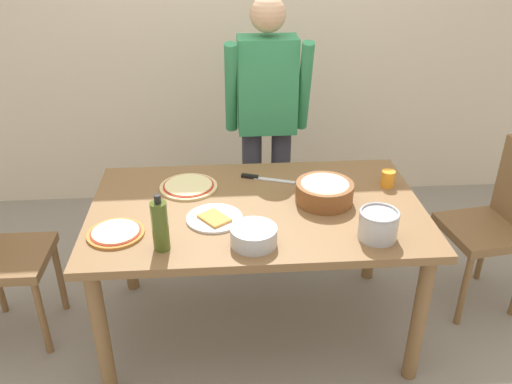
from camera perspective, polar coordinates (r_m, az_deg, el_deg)
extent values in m
plane|color=gray|center=(3.01, 0.07, -14.16)|extent=(8.00, 8.00, 0.00)
cube|color=beige|center=(3.89, -1.76, 17.39)|extent=(5.60, 0.10, 2.60)
cube|color=brown|center=(2.57, 0.08, -1.90)|extent=(1.60, 0.96, 0.04)
cylinder|color=brown|center=(2.53, -16.22, -14.50)|extent=(0.07, 0.07, 0.72)
cylinder|color=brown|center=(2.63, 17.06, -12.85)|extent=(0.07, 0.07, 0.72)
cylinder|color=brown|center=(3.16, -13.67, -4.66)|extent=(0.07, 0.07, 0.72)
cylinder|color=brown|center=(3.23, 12.40, -3.66)|extent=(0.07, 0.07, 0.72)
cylinder|color=#2D2D38|center=(3.39, -0.43, -0.05)|extent=(0.12, 0.12, 0.85)
cylinder|color=#2D2D38|center=(3.41, 2.60, 0.05)|extent=(0.12, 0.12, 0.85)
cube|color=#338C59|center=(3.13, 1.21, 11.37)|extent=(0.34, 0.20, 0.55)
cylinder|color=#338C59|center=(3.07, -2.69, 11.01)|extent=(0.07, 0.21, 0.55)
cylinder|color=#338C59|center=(3.11, 5.23, 11.15)|extent=(0.07, 0.21, 0.55)
sphere|color=tan|center=(3.04, 1.29, 18.53)|extent=(0.20, 0.20, 0.20)
cube|color=brown|center=(2.97, -25.04, -6.46)|extent=(0.40, 0.40, 0.05)
cylinder|color=brown|center=(2.92, -21.92, -12.41)|extent=(0.04, 0.04, 0.45)
cylinder|color=brown|center=(3.18, -20.28, -8.47)|extent=(0.04, 0.04, 0.45)
cube|color=brown|center=(3.16, 23.16, -3.82)|extent=(0.45, 0.45, 0.05)
cylinder|color=brown|center=(3.32, 18.33, -6.39)|extent=(0.04, 0.04, 0.45)
cylinder|color=brown|center=(3.09, 21.37, -9.80)|extent=(0.04, 0.04, 0.45)
cylinder|color=brown|center=(3.49, 23.19, -5.50)|extent=(0.04, 0.04, 0.45)
cylinder|color=beige|center=(2.75, -7.24, 0.55)|extent=(0.29, 0.29, 0.01)
cylinder|color=#B22D1E|center=(2.74, -7.25, 0.70)|extent=(0.26, 0.26, 0.00)
cylinder|color=beige|center=(2.74, -7.25, 0.78)|extent=(0.24, 0.24, 0.00)
cylinder|color=#C67A33|center=(2.42, -14.79, -4.32)|extent=(0.25, 0.25, 0.01)
cylinder|color=#B22D1E|center=(2.42, -14.82, -4.16)|extent=(0.22, 0.22, 0.00)
cylinder|color=beige|center=(2.42, -14.83, -4.08)|extent=(0.21, 0.21, 0.00)
cylinder|color=white|center=(2.46, -4.48, -2.82)|extent=(0.26, 0.26, 0.01)
cube|color=#CC8438|center=(2.44, -4.49, -2.82)|extent=(0.16, 0.17, 0.01)
cylinder|color=brown|center=(2.60, 7.34, -0.05)|extent=(0.28, 0.28, 0.10)
ellipsoid|color=beige|center=(2.58, 7.39, 0.73)|extent=(0.25, 0.25, 0.05)
cylinder|color=#B7B7BC|center=(2.26, -0.24, -4.73)|extent=(0.20, 0.20, 0.08)
cylinder|color=#47561E|center=(2.23, -10.23, -3.63)|extent=(0.07, 0.07, 0.22)
cylinder|color=black|center=(2.17, -10.51, -0.75)|extent=(0.03, 0.03, 0.04)
cylinder|color=#B7B7BC|center=(2.36, 12.96, -3.53)|extent=(0.17, 0.17, 0.12)
torus|color=#A5A5AD|center=(2.32, 13.13, -2.18)|extent=(0.17, 0.17, 0.01)
cylinder|color=orange|center=(2.81, 13.95, 1.40)|extent=(0.07, 0.07, 0.08)
cube|color=silver|center=(2.80, 2.00, 1.27)|extent=(0.22, 0.10, 0.01)
cube|color=black|center=(2.83, -0.67, 1.69)|extent=(0.09, 0.05, 0.02)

